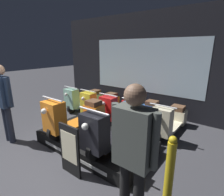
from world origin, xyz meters
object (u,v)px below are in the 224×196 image
Objects in this scene: scooter_backrow_0 at (84,99)px; person_left_browsing at (4,99)px; scooter_display_left at (75,115)px; scooter_backrow_1 at (100,103)px; scooter_backrow_4 at (170,120)px; price_sign_board at (70,150)px; scooter_backrow_2 at (119,108)px; street_bollard at (170,172)px; scooter_display_right at (114,128)px; scooter_backrow_3 at (142,113)px; person_right_browsing at (133,149)px.

person_left_browsing is (0.32, -2.67, 0.68)m from scooter_backrow_0.
person_left_browsing is at bearing -141.01° from scooter_display_left.
scooter_backrow_1 and scooter_backrow_4 have the same top height.
person_left_browsing is 2.09m from price_sign_board.
street_bollard reaches higher than scooter_backrow_2.
scooter_display_right is 1.54× the size of street_bollard.
scooter_backrow_2 is at bearing 180.00° from scooter_backrow_4.
scooter_backrow_1 is 0.78m from scooter_backrow_2.
scooter_backrow_0 and scooter_backrow_2 have the same top height.
scooter_backrow_3 is 0.91× the size of person_right_browsing.
scooter_backrow_2 is 0.78m from scooter_backrow_3.
street_bollard is at bearing 64.26° from person_right_browsing.
scooter_display_left is at bearing 38.99° from person_left_browsing.
person_right_browsing is at bearing -64.57° from scooter_backrow_3.
street_bollard is at bearing -70.66° from scooter_backrow_4.
scooter_backrow_4 is at bearing 0.00° from scooter_backrow_2.
street_bollard is (0.75, -2.13, 0.17)m from scooter_backrow_4.
scooter_display_right is (1.11, 0.00, 0.00)m from scooter_display_left.
scooter_display_left reaches higher than scooter_backrow_2.
scooter_display_right is at bearing -105.99° from scooter_backrow_4.
scooter_display_right is 3.14m from scooter_backrow_0.
scooter_display_left is 2.34m from person_right_browsing.
scooter_backrow_2 is 2.66m from price_sign_board.
scooter_display_right is 2.03m from scooter_backrow_2.
person_left_browsing is 1.95× the size of price_sign_board.
scooter_backrow_1 is at bearing 180.00° from scooter_backrow_4.
person_right_browsing is (3.29, -0.00, 0.01)m from person_left_browsing.
scooter_display_left reaches higher than scooter_backrow_4.
scooter_backrow_1 is 3.76m from street_bollard.
person_right_browsing reaches higher than scooter_backrow_3.
scooter_backrow_2 and scooter_backrow_3 have the same top height.
scooter_backrow_0 and scooter_backrow_3 have the same top height.
scooter_backrow_4 is at bearing 43.64° from person_left_browsing.
person_right_browsing is at bearing -79.60° from scooter_backrow_4.
scooter_backrow_3 is (0.82, 1.70, -0.27)m from scooter_display_left.
person_left_browsing reaches higher than scooter_display_right.
person_right_browsing is at bearing -44.80° from scooter_display_right.
scooter_backrow_2 is 1.77× the size of price_sign_board.
scooter_display_left is at bearing -115.80° from scooter_backrow_3.
scooter_backrow_4 is 0.91× the size of person_right_browsing.
person_right_browsing is at bearing -52.50° from scooter_backrow_2.
scooter_display_right is 1.77× the size of price_sign_board.
scooter_backrow_2 and scooter_backrow_4 have the same top height.
scooter_backrow_0 and scooter_backrow_1 have the same top height.
scooter_backrow_2 is 1.00× the size of scooter_backrow_3.
scooter_backrow_0 is at bearing 132.48° from price_sign_board.
scooter_backrow_0 is at bearing 180.00° from scooter_backrow_3.
scooter_backrow_3 is at bearing 0.00° from scooter_backrow_2.
scooter_display_right is 2.54m from person_left_browsing.
scooter_display_right is 0.91× the size of person_right_browsing.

